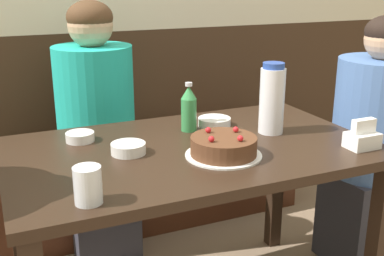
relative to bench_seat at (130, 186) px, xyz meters
name	(u,v)px	position (x,y,z in m)	size (l,w,h in m)	color
bench_seat	(130,186)	(0.00, 0.00, 0.00)	(1.89, 0.38, 0.44)	#472314
dining_table	(191,171)	(0.00, -0.83, 0.40)	(1.29, 0.77, 0.72)	black
birthday_cake	(224,147)	(0.06, -0.96, 0.53)	(0.26, 0.26, 0.09)	white
water_pitcher	(272,99)	(0.34, -0.81, 0.63)	(0.10, 0.10, 0.27)	white
soju_bottle	(189,108)	(0.06, -0.66, 0.59)	(0.06, 0.06, 0.19)	#388E4C
napkin_holder	(362,137)	(0.54, -1.09, 0.54)	(0.11, 0.08, 0.11)	white
bowl_soup_white	(214,122)	(0.18, -0.65, 0.52)	(0.13, 0.13, 0.03)	white
bowl_rice_small	(128,148)	(-0.23, -0.81, 0.52)	(0.12, 0.12, 0.04)	white
bowl_side_dish	(80,137)	(-0.35, -0.62, 0.52)	(0.10, 0.10, 0.03)	white
glass_water_tall	(88,185)	(-0.43, -1.13, 0.55)	(0.08, 0.08, 0.10)	silver
person_teal_shirt	(97,136)	(-0.20, -0.18, 0.37)	(0.35, 0.35, 1.20)	#33333D
person_grey_tee	(373,149)	(0.90, -0.78, 0.34)	(0.37, 0.37, 1.14)	#33333D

